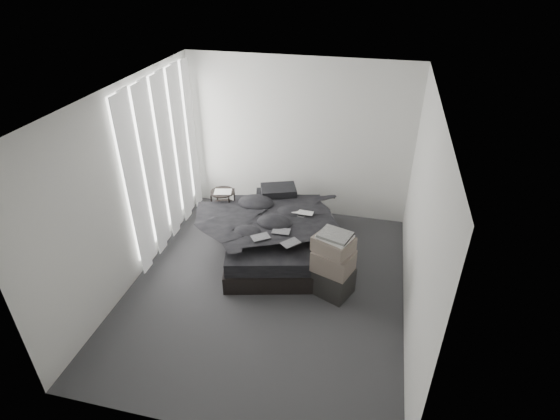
% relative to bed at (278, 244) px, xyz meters
% --- Properties ---
extents(floor, '(3.60, 4.20, 0.01)m').
position_rel_bed_xyz_m(floor, '(0.04, -0.82, -0.13)').
color(floor, '#333335').
rests_on(floor, ground).
extents(ceiling, '(3.60, 4.20, 0.01)m').
position_rel_bed_xyz_m(ceiling, '(0.04, -0.82, 2.47)').
color(ceiling, white).
rests_on(ceiling, ground).
extents(wall_back, '(3.60, 0.01, 2.60)m').
position_rel_bed_xyz_m(wall_back, '(0.04, 1.28, 1.17)').
color(wall_back, silver).
rests_on(wall_back, ground).
extents(wall_front, '(3.60, 0.01, 2.60)m').
position_rel_bed_xyz_m(wall_front, '(0.04, -2.92, 1.17)').
color(wall_front, silver).
rests_on(wall_front, ground).
extents(wall_left, '(0.01, 4.20, 2.60)m').
position_rel_bed_xyz_m(wall_left, '(-1.76, -0.82, 1.17)').
color(wall_left, silver).
rests_on(wall_left, ground).
extents(wall_right, '(0.01, 4.20, 2.60)m').
position_rel_bed_xyz_m(wall_right, '(1.84, -0.82, 1.17)').
color(wall_right, silver).
rests_on(wall_right, ground).
extents(window_left, '(0.02, 2.00, 2.30)m').
position_rel_bed_xyz_m(window_left, '(-1.74, 0.08, 1.22)').
color(window_left, white).
rests_on(window_left, wall_left).
extents(curtain_left, '(0.06, 2.12, 2.48)m').
position_rel_bed_xyz_m(curtain_left, '(-1.69, 0.08, 1.15)').
color(curtain_left, white).
rests_on(curtain_left, wall_left).
extents(bed, '(1.86, 2.20, 0.26)m').
position_rel_bed_xyz_m(bed, '(0.00, 0.00, 0.00)').
color(bed, black).
rests_on(bed, floor).
extents(mattress, '(1.79, 2.13, 0.20)m').
position_rel_bed_xyz_m(mattress, '(0.00, 0.00, 0.23)').
color(mattress, black).
rests_on(mattress, bed).
extents(duvet, '(1.76, 1.92, 0.22)m').
position_rel_bed_xyz_m(duvet, '(0.01, -0.05, 0.45)').
color(duvet, black).
rests_on(duvet, mattress).
extents(pillow_lower, '(0.65, 0.52, 0.13)m').
position_rel_bed_xyz_m(pillow_lower, '(-0.22, 0.71, 0.40)').
color(pillow_lower, black).
rests_on(pillow_lower, mattress).
extents(pillow_upper, '(0.63, 0.53, 0.12)m').
position_rel_bed_xyz_m(pillow_upper, '(-0.15, 0.71, 0.52)').
color(pillow_upper, black).
rests_on(pillow_upper, pillow_lower).
extents(laptop, '(0.32, 0.22, 0.02)m').
position_rel_bed_xyz_m(laptop, '(0.33, 0.13, 0.57)').
color(laptop, silver).
rests_on(laptop, duvet).
extents(comic_a, '(0.29, 0.27, 0.01)m').
position_rel_bed_xyz_m(comic_a, '(-0.10, -0.55, 0.56)').
color(comic_a, black).
rests_on(comic_a, duvet).
extents(comic_b, '(0.25, 0.17, 0.01)m').
position_rel_bed_xyz_m(comic_b, '(0.13, -0.35, 0.57)').
color(comic_b, black).
rests_on(comic_b, duvet).
extents(comic_c, '(0.28, 0.29, 0.01)m').
position_rel_bed_xyz_m(comic_c, '(0.32, -0.59, 0.57)').
color(comic_c, black).
rests_on(comic_c, duvet).
extents(side_stand, '(0.39, 0.39, 0.69)m').
position_rel_bed_xyz_m(side_stand, '(-0.97, 0.40, 0.21)').
color(side_stand, black).
rests_on(side_stand, floor).
extents(papers, '(0.30, 0.25, 0.01)m').
position_rel_bed_xyz_m(papers, '(-0.96, 0.39, 0.56)').
color(papers, white).
rests_on(papers, side_stand).
extents(floor_books, '(0.22, 0.25, 0.15)m').
position_rel_bed_xyz_m(floor_books, '(-0.97, 0.18, -0.06)').
color(floor_books, black).
rests_on(floor_books, floor).
extents(box_lower, '(0.63, 0.57, 0.38)m').
position_rel_bed_xyz_m(box_lower, '(0.89, -0.70, 0.06)').
color(box_lower, black).
rests_on(box_lower, floor).
extents(box_mid, '(0.58, 0.52, 0.29)m').
position_rel_bed_xyz_m(box_mid, '(0.90, -0.71, 0.39)').
color(box_mid, '#64584F').
rests_on(box_mid, box_lower).
extents(box_upper, '(0.57, 0.53, 0.20)m').
position_rel_bed_xyz_m(box_upper, '(0.88, -0.69, 0.63)').
color(box_upper, '#64584F').
rests_on(box_upper, box_mid).
extents(art_book_white, '(0.48, 0.44, 0.04)m').
position_rel_bed_xyz_m(art_book_white, '(0.89, -0.70, 0.75)').
color(art_book_white, silver).
rests_on(art_book_white, box_upper).
extents(art_book_snake, '(0.45, 0.40, 0.04)m').
position_rel_bed_xyz_m(art_book_snake, '(0.90, -0.71, 0.79)').
color(art_book_snake, silver).
rests_on(art_book_snake, art_book_white).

